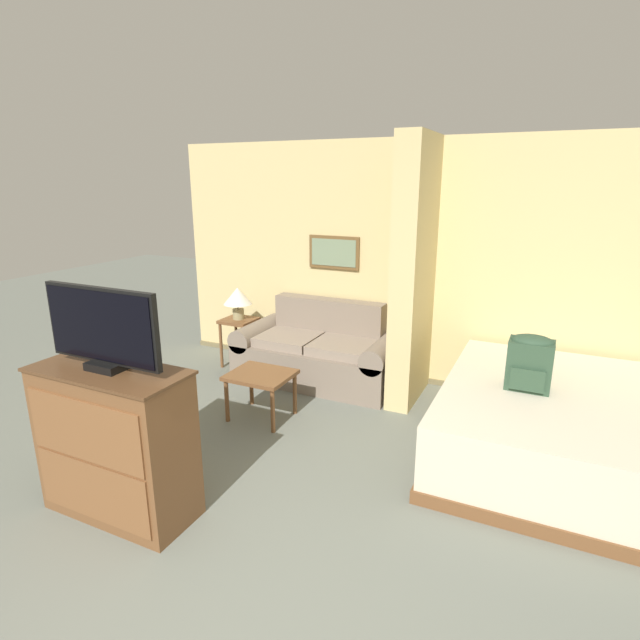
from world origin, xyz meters
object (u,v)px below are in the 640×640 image
tv (102,329)px  bed (548,423)px  couch (319,353)px  table_lamp (238,298)px  backpack (530,361)px  coffee_table (261,380)px  tv_dresser (116,443)px

tv → bed: (2.58, 1.99, -1.00)m
couch → bed: couch is taller
table_lamp → backpack: backpack is taller
table_lamp → tv: (0.85, -2.66, 0.45)m
table_lamp → backpack: bearing=-12.9°
coffee_table → table_lamp: size_ratio=1.51×
coffee_table → tv_dresser: (-0.12, -1.59, 0.13)m
table_lamp → bed: bearing=-11.2°
backpack → coffee_table: bearing=-171.6°
couch → tv: 2.85m
tv → bed: bearing=37.7°
table_lamp → backpack: size_ratio=0.86×
tv → bed: 3.40m
tv → coffee_table: bearing=85.7°
couch → table_lamp: bearing=-179.8°
coffee_table → backpack: 2.33m
table_lamp → bed: table_lamp is taller
table_lamp → coffee_table: bearing=-47.9°
tv → couch: bearing=85.6°
coffee_table → tv: size_ratio=0.65×
bed → backpack: bearing=-161.1°
tv_dresser → bed: bearing=37.7°
tv → tv_dresser: bearing=-90.0°
tv_dresser → backpack: backpack is taller
tv → backpack: tv is taller
coffee_table → bed: 2.49m
couch → table_lamp: 1.18m
coffee_table → backpack: backpack is taller
tv_dresser → couch: bearing=85.6°
coffee_table → tv: (-0.12, -1.59, 0.91)m
tv → table_lamp: bearing=107.7°
tv → bed: size_ratio=0.42×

